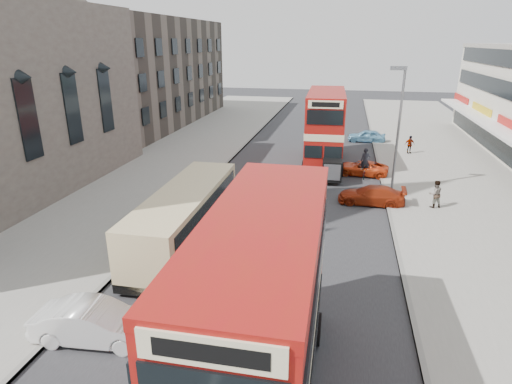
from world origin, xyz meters
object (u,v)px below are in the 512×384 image
Objects in this scene: car_right_a at (371,195)px; pedestrian_near at (435,194)px; car_right_c at (367,136)px; pedestrian_far at (410,145)px; car_left_front at (95,323)px; car_right_b at (362,168)px; bus_main at (263,315)px; coach at (186,215)px; bus_second at (325,128)px; cyclist at (365,167)px; street_lamp at (398,121)px.

car_right_a is 3.67m from pedestrian_near.
pedestrian_far is (3.52, -4.36, 0.31)m from car_right_c.
car_right_b is (9.23, 21.03, -0.15)m from car_left_front.
pedestrian_near is (7.31, 16.25, -1.90)m from bus_main.
car_right_c reaches higher than car_right_b.
car_right_b is at bearing 56.54° from coach.
car_right_c is at bearing 111.88° from pedestrian_far.
bus_second is 2.66× the size of car_right_b.
bus_main is at bearing 87.45° from bus_second.
bus_second is (0.23, 24.87, 0.09)m from bus_main.
bus_main is 4.49× the size of cyclist.
car_right_a is 2.38× the size of pedestrian_near.
street_lamp is 11.28m from pedestrian_far.
bus_second is at bearing 69.50° from coach.
coach reaches higher than car_right_c.
bus_second is 4.56m from car_right_b.
car_right_a is at bearing -103.22° from bus_main.
bus_main is at bearing -10.07° from car_right_a.
pedestrian_near is at bearing -107.84° from pedestrian_far.
coach is 6.43× the size of pedestrian_far.
bus_main is 22.15m from cyclist.
cyclist is (-0.56, -12.04, 0.20)m from car_right_c.
pedestrian_far reaches higher than car_left_front.
pedestrian_far is at bearing 76.80° from street_lamp.
bus_main reaches higher than car_left_front.
pedestrian_far is at bearing -30.60° from car_left_front.
pedestrian_far is (2.42, 10.33, -3.85)m from street_lamp.
car_right_b is 0.74m from cyclist.
car_right_a is 6.08m from car_right_b.
pedestrian_far reaches higher than car_right_a.
street_lamp is 5.69m from car_right_b.
bus_main is 5.89× the size of pedestrian_near.
bus_main is at bearing 47.38° from pedestrian_near.
bus_second is at bearing -19.80° from car_left_front.
bus_second is at bearing 130.20° from street_lamp.
car_left_front is 1.14× the size of car_right_c.
street_lamp is 4.78× the size of pedestrian_near.
street_lamp is at bearing -120.25° from pedestrian_far.
street_lamp is at bearing 35.51° from car_right_b.
car_right_a reaches higher than car_right_b.
street_lamp is at bearing 128.18° from bus_second.
bus_second reaches higher than cyclist.
car_right_c is at bearing -114.69° from bus_second.
cyclist is (8.96, 12.98, -0.74)m from coach.
street_lamp is 19.89m from bus_main.
bus_main is 22.80m from car_right_b.
pedestrian_near is 1.09× the size of pedestrian_far.
car_right_b is at bearing 1.24° from car_right_c.
street_lamp is 7.71m from bus_second.
car_left_front is (-11.07, -17.73, -4.10)m from street_lamp.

